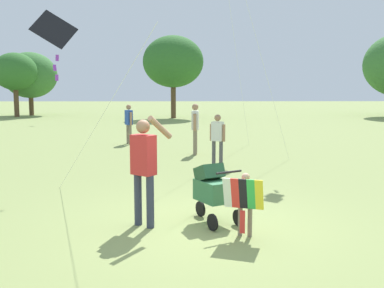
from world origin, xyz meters
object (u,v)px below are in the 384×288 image
person_sitting_far (217,136)px  person_red_shirt (129,121)px  kite_adult_black (56,35)px  child_with_butterfly_kite (245,198)px  person_couple_left (195,125)px  person_adult_flyer (144,163)px  stroller (213,188)px

person_sitting_far → person_red_shirt: bearing=121.9°
kite_adult_black → person_red_shirt: 8.40m
child_with_butterfly_kite → person_red_shirt: 11.89m
person_couple_left → kite_adult_black: bearing=-122.1°
child_with_butterfly_kite → person_adult_flyer: 1.77m
person_adult_flyer → person_couple_left: (1.03, 8.01, -0.06)m
person_adult_flyer → child_with_butterfly_kite: bearing=-19.5°
person_adult_flyer → stroller: (1.16, 0.21, -0.48)m
person_adult_flyer → person_red_shirt: (-1.58, 10.88, -0.15)m
person_red_shirt → kite_adult_black: bearing=-94.3°
kite_adult_black → person_sitting_far: 5.40m
person_red_shirt → child_with_butterfly_kite: bearing=-74.4°
stroller → person_red_shirt: (-2.73, 10.67, 0.33)m
person_adult_flyer → person_sitting_far: person_adult_flyer is taller
stroller → kite_adult_black: (-3.33, 2.69, 2.86)m
person_adult_flyer → person_red_shirt: size_ratio=1.18×
person_sitting_far → person_adult_flyer: bearing=-105.8°
child_with_butterfly_kite → person_red_shirt: bearing=105.6°
child_with_butterfly_kite → person_red_shirt: person_red_shirt is taller
kite_adult_black → person_sitting_far: bearing=36.8°
kite_adult_black → person_adult_flyer: bearing=-53.1°
stroller → person_couple_left: size_ratio=0.63×
person_sitting_far → kite_adult_black: bearing=-143.2°
person_red_shirt → person_sitting_far: 6.06m
stroller → person_couple_left: person_couple_left is taller
child_with_butterfly_kite → kite_adult_black: (-3.79, 3.47, 2.85)m
kite_adult_black → person_couple_left: bearing=57.9°
person_adult_flyer → person_couple_left: bearing=82.7°
person_red_shirt → person_couple_left: size_ratio=0.92×
person_red_shirt → person_couple_left: person_couple_left is taller
person_adult_flyer → person_couple_left: person_adult_flyer is taller
person_red_shirt → person_sitting_far: person_red_shirt is taller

